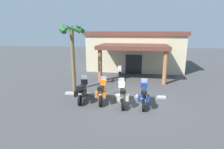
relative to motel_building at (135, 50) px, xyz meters
The scene contains 9 objects.
ground_plane 11.85m from the motel_building, 90.70° to the right, with size 80.00×80.00×0.00m, color #424244.
motel_building is the anchor object (origin of this frame).
motorcycle_black 12.37m from the motel_building, 107.00° to the right, with size 0.72×2.21×1.61m.
motorcycle_orange 12.04m from the motel_building, 100.65° to the right, with size 0.72×2.21×1.61m.
motorcycle_cream 12.23m from the motel_building, 93.90° to the right, with size 0.78×2.21×1.61m.
motorcycle_blue 12.20m from the motel_building, 87.36° to the right, with size 0.72×2.21×1.61m.
pedestrian 6.19m from the motel_building, 104.33° to the right, with size 0.37×0.43×1.66m.
palm_tree_roadside 10.80m from the motel_building, 117.32° to the right, with size 2.00×2.08×5.53m.
curb_strip 10.84m from the motel_building, 98.22° to the right, with size 7.52×0.36×0.12m, color #ADA89E.
Camera 1 is at (0.00, -11.42, 4.78)m, focal length 28.83 mm.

